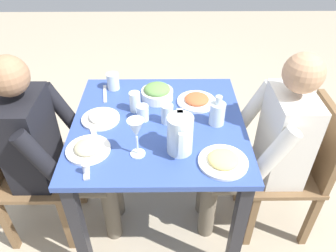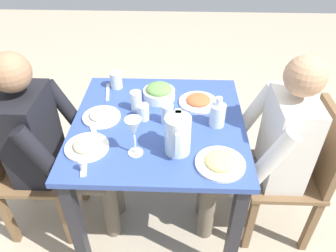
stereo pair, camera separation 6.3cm
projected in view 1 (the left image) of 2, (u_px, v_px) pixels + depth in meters
The scene contains 23 objects.
ground_plane at pixel (160, 212), 2.16m from camera, with size 8.00×8.00×0.00m, color tan.
dining_table at pixel (159, 141), 1.77m from camera, with size 0.90×0.90×0.75m.
chair_near at pixel (19, 168), 1.80m from camera, with size 0.40×0.40×0.87m.
chair_far at pixel (297, 165), 1.82m from camera, with size 0.40×0.40×0.87m.
diner_near at pixel (50, 148), 1.71m from camera, with size 0.48×0.53×1.17m.
diner_far at pixel (266, 145), 1.73m from camera, with size 0.48×0.53×1.17m.
water_pitcher at pixel (180, 135), 1.46m from camera, with size 0.16×0.12×0.19m.
salad_bowl at pixel (157, 92), 1.85m from camera, with size 0.18×0.18×0.09m.
plate_rice_curry at pixel (197, 100), 1.83m from camera, with size 0.22×0.22×0.04m.
plate_yoghurt at pixel (101, 117), 1.70m from camera, with size 0.20×0.20×0.05m.
plate_fries at pixel (223, 160), 1.44m from camera, with size 0.22×0.22×0.05m.
plate_beans at pixel (88, 148), 1.51m from camera, with size 0.21×0.21×0.04m.
water_glass_center at pixel (143, 113), 1.69m from camera, with size 0.06×0.06×0.09m, color silver.
water_glass_near_right at pixel (167, 113), 1.67m from camera, with size 0.06×0.06×0.10m, color silver.
water_glass_by_pitcher at pixel (113, 81), 1.93m from camera, with size 0.07×0.07×0.10m, color silver.
water_glass_far_right at pixel (135, 102), 1.75m from camera, with size 0.06×0.06×0.11m, color silver.
wine_glass at pixel (136, 130), 1.41m from camera, with size 0.08×0.08×0.20m.
oil_carafe at pixel (217, 114), 1.65m from camera, with size 0.08×0.08×0.16m.
salt_shaker at pixel (86, 169), 1.39m from camera, with size 0.03×0.03×0.05m.
fork_near at pixel (87, 166), 1.44m from camera, with size 0.17×0.03×0.01m, color silver.
knife_near at pixel (215, 106), 1.81m from camera, with size 0.18×0.02×0.01m, color silver.
fork_far at pixel (94, 134), 1.61m from camera, with size 0.17×0.03×0.01m, color silver.
knife_far at pixel (105, 94), 1.91m from camera, with size 0.18×0.02×0.01m, color silver.
Camera 1 is at (1.35, 0.04, 1.78)m, focal length 34.66 mm.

